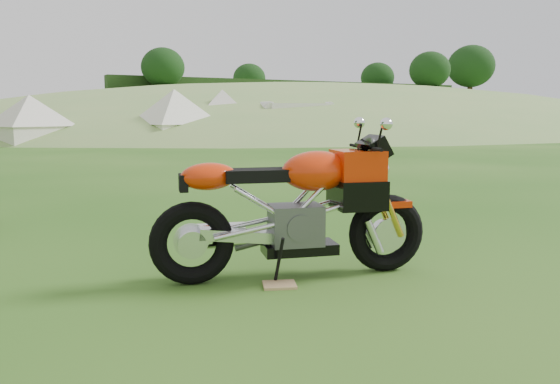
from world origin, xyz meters
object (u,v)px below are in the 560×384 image
plywood_board (280,285)px  tent_mid (175,115)px  sport_motorcycle (293,198)px  tent_right (223,115)px  caravan (295,121)px  tent_left (30,118)px

plywood_board → tent_mid: tent_mid is taller
sport_motorcycle → tent_right: bearing=84.3°
plywood_board → caravan: size_ratio=0.07×
tent_mid → tent_right: (2.98, 1.56, 0.03)m
tent_left → tent_mid: size_ratio=0.92×
plywood_board → tent_right: 23.93m
sport_motorcycle → plywood_board: sport_motorcycle is taller
plywood_board → caravan: caravan is taller
plywood_board → tent_left: (-0.40, 22.44, 1.15)m
tent_left → caravan: bearing=-31.1°
sport_motorcycle → tent_mid: bearing=90.3°
sport_motorcycle → tent_mid: tent_mid is taller
tent_right → plywood_board: bearing=-93.2°
tent_mid → caravan: tent_mid is taller
tent_mid → tent_right: tent_right is taller
plywood_board → tent_right: (8.54, 22.32, 1.28)m
tent_left → tent_mid: 6.18m
sport_motorcycle → tent_left: size_ratio=0.84×
sport_motorcycle → caravan: size_ratio=0.56×
sport_motorcycle → caravan: caravan is taller
plywood_board → tent_mid: (5.55, 20.76, 1.25)m
tent_left → sport_motorcycle: bearing=-110.1°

